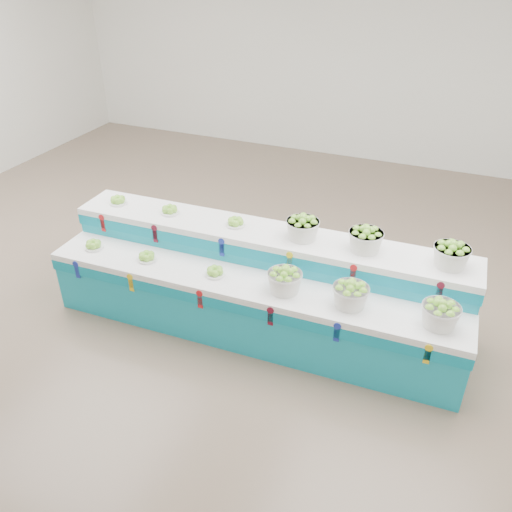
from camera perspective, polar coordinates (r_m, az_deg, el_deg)
name	(u,v)px	position (r m, az deg, el deg)	size (l,w,h in m)	color
ground	(202,285)	(6.52, -5.92, -3.15)	(10.00, 10.00, 0.00)	#705E4D
back_wall	(326,45)	(10.16, 7.60, 21.75)	(10.00, 10.00, 0.00)	silver
display_stand	(256,285)	(5.59, 0.00, -3.14)	(4.40, 1.13, 1.02)	#179DB8
plate_lower_left	(93,244)	(6.07, -17.24, 1.22)	(0.21, 0.21, 0.10)	white
plate_lower_mid	(147,256)	(5.71, -11.77, -0.01)	(0.21, 0.21, 0.10)	white
plate_lower_right	(215,271)	(5.36, -4.47, -1.64)	(0.21, 0.21, 0.10)	white
basket_lower_left	(285,280)	(5.08, 3.13, -2.62)	(0.34, 0.34, 0.25)	silver
basket_lower_mid	(351,294)	(4.96, 10.22, -4.11)	(0.34, 0.34, 0.25)	silver
basket_lower_right	(440,314)	(4.92, 19.37, -5.92)	(0.34, 0.34, 0.25)	silver
plate_upper_left	(118,200)	(6.31, -14.77, 5.92)	(0.21, 0.21, 0.10)	white
plate_upper_mid	(170,209)	(5.96, -9.35, 5.01)	(0.21, 0.21, 0.10)	white
plate_upper_right	(236,222)	(5.63, -2.24, 3.75)	(0.21, 0.21, 0.10)	white
basket_upper_left	(303,228)	(5.37, 5.08, 3.09)	(0.34, 0.34, 0.25)	silver
basket_upper_mid	(366,239)	(5.26, 11.81, 1.81)	(0.34, 0.34, 0.25)	silver
basket_upper_right	(451,255)	(5.22, 20.42, 0.15)	(0.34, 0.34, 0.25)	silver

